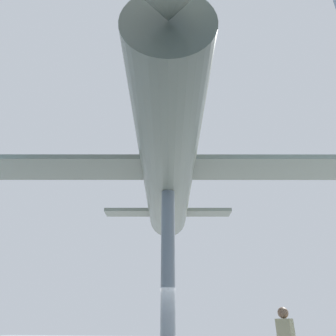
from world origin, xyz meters
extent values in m
cylinder|color=slate|center=(0.00, 0.00, 2.92)|extent=(0.48, 0.48, 5.84)
cylinder|color=slate|center=(0.00, 0.00, 6.83)|extent=(5.84, 13.39, 1.99)
cube|color=slate|center=(0.00, 0.00, 6.83)|extent=(20.92, 8.05, 0.18)
cube|color=slate|center=(1.73, -5.63, 6.98)|extent=(6.81, 2.96, 0.18)
cube|color=slate|center=(1.73, -5.63, 7.94)|extent=(0.50, 1.10, 1.83)
cube|color=#998C66|center=(-3.44, 0.94, 1.22)|extent=(0.46, 0.39, 0.68)
sphere|color=brown|center=(-3.44, 0.94, 1.70)|extent=(0.28, 0.28, 0.28)
camera|label=1|loc=(-3.30, 10.77, 1.40)|focal=35.00mm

